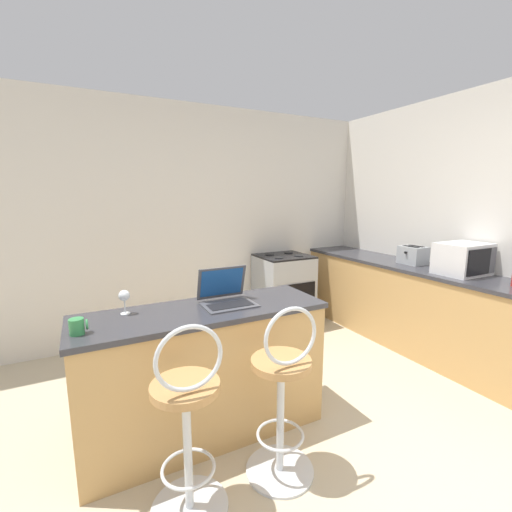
{
  "coord_description": "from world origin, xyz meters",
  "views": [
    {
      "loc": [
        -1.17,
        -1.1,
        1.61
      ],
      "look_at": [
        0.42,
        2.01,
        0.98
      ],
      "focal_mm": 24.0,
      "sensor_mm": 36.0,
      "label": 1
    }
  ],
  "objects_px": {
    "laptop": "(226,295)",
    "stove_range": "(283,290)",
    "microwave": "(463,259)",
    "mug_green": "(77,326)",
    "bar_stool_near": "(188,425)",
    "bar_stool_far": "(282,396)",
    "toaster": "(413,255)",
    "wine_glass_tall": "(124,297)"
  },
  "relations": [
    {
      "from": "laptop",
      "to": "stove_range",
      "type": "bearing_deg",
      "value": 46.81
    },
    {
      "from": "microwave",
      "to": "mug_green",
      "type": "height_order",
      "value": "microwave"
    },
    {
      "from": "bar_stool_near",
      "to": "bar_stool_far",
      "type": "bearing_deg",
      "value": 0.0
    },
    {
      "from": "toaster",
      "to": "stove_range",
      "type": "relative_size",
      "value": 0.28
    },
    {
      "from": "bar_stool_far",
      "to": "laptop",
      "type": "height_order",
      "value": "laptop"
    },
    {
      "from": "stove_range",
      "to": "bar_stool_far",
      "type": "bearing_deg",
      "value": -121.71
    },
    {
      "from": "microwave",
      "to": "stove_range",
      "type": "distance_m",
      "value": 1.96
    },
    {
      "from": "bar_stool_near",
      "to": "mug_green",
      "type": "xyz_separation_m",
      "value": [
        -0.45,
        0.45,
        0.43
      ]
    },
    {
      "from": "stove_range",
      "to": "toaster",
      "type": "bearing_deg",
      "value": -48.43
    },
    {
      "from": "bar_stool_near",
      "to": "toaster",
      "type": "height_order",
      "value": "toaster"
    },
    {
      "from": "bar_stool_far",
      "to": "toaster",
      "type": "distance_m",
      "value": 2.43
    },
    {
      "from": "bar_stool_near",
      "to": "toaster",
      "type": "bearing_deg",
      "value": 18.97
    },
    {
      "from": "stove_range",
      "to": "bar_stool_near",
      "type": "bearing_deg",
      "value": -131.62
    },
    {
      "from": "mug_green",
      "to": "bar_stool_far",
      "type": "bearing_deg",
      "value": -24.42
    },
    {
      "from": "laptop",
      "to": "mug_green",
      "type": "relative_size",
      "value": 3.71
    },
    {
      "from": "laptop",
      "to": "wine_glass_tall",
      "type": "xyz_separation_m",
      "value": [
        -0.63,
        0.09,
        0.05
      ]
    },
    {
      "from": "bar_stool_far",
      "to": "mug_green",
      "type": "relative_size",
      "value": 11.26
    },
    {
      "from": "stove_range",
      "to": "microwave",
      "type": "bearing_deg",
      "value": -59.67
    },
    {
      "from": "bar_stool_far",
      "to": "toaster",
      "type": "height_order",
      "value": "toaster"
    },
    {
      "from": "wine_glass_tall",
      "to": "stove_range",
      "type": "bearing_deg",
      "value": 34.18
    },
    {
      "from": "bar_stool_far",
      "to": "microwave",
      "type": "xyz_separation_m",
      "value": [
        2.18,
        0.4,
        0.54
      ]
    },
    {
      "from": "stove_range",
      "to": "mug_green",
      "type": "height_order",
      "value": "mug_green"
    },
    {
      "from": "microwave",
      "to": "stove_range",
      "type": "height_order",
      "value": "microwave"
    },
    {
      "from": "bar_stool_near",
      "to": "bar_stool_far",
      "type": "distance_m",
      "value": 0.54
    },
    {
      "from": "toaster",
      "to": "stove_range",
      "type": "bearing_deg",
      "value": 131.57
    },
    {
      "from": "bar_stool_near",
      "to": "microwave",
      "type": "height_order",
      "value": "microwave"
    },
    {
      "from": "bar_stool_near",
      "to": "mug_green",
      "type": "height_order",
      "value": "bar_stool_near"
    },
    {
      "from": "bar_stool_near",
      "to": "laptop",
      "type": "distance_m",
      "value": 0.86
    },
    {
      "from": "bar_stool_far",
      "to": "laptop",
      "type": "bearing_deg",
      "value": 99.5
    },
    {
      "from": "toaster",
      "to": "bar_stool_near",
      "type": "bearing_deg",
      "value": -161.03
    },
    {
      "from": "bar_stool_near",
      "to": "stove_range",
      "type": "relative_size",
      "value": 1.17
    },
    {
      "from": "laptop",
      "to": "mug_green",
      "type": "distance_m",
      "value": 0.9
    },
    {
      "from": "laptop",
      "to": "microwave",
      "type": "bearing_deg",
      "value": -4.61
    },
    {
      "from": "bar_stool_near",
      "to": "microwave",
      "type": "bearing_deg",
      "value": 8.32
    },
    {
      "from": "toaster",
      "to": "mug_green",
      "type": "distance_m",
      "value": 3.22
    },
    {
      "from": "laptop",
      "to": "wine_glass_tall",
      "type": "height_order",
      "value": "laptop"
    },
    {
      "from": "bar_stool_near",
      "to": "wine_glass_tall",
      "type": "bearing_deg",
      "value": 105.72
    },
    {
      "from": "stove_range",
      "to": "laptop",
      "type": "bearing_deg",
      "value": -133.19
    },
    {
      "from": "laptop",
      "to": "bar_stool_near",
      "type": "bearing_deg",
      "value": -127.41
    },
    {
      "from": "bar_stool_near",
      "to": "laptop",
      "type": "xyz_separation_m",
      "value": [
        0.45,
        0.58,
        0.45
      ]
    },
    {
      "from": "microwave",
      "to": "toaster",
      "type": "height_order",
      "value": "microwave"
    },
    {
      "from": "bar_stool_far",
      "to": "toaster",
      "type": "relative_size",
      "value": 4.17
    }
  ]
}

